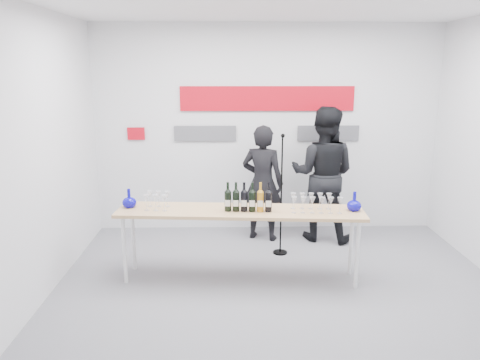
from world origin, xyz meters
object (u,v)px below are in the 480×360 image
(presenter_right, at_px, (323,174))
(tasting_table, at_px, (240,215))
(presenter_left, at_px, (263,183))
(mic_stand, at_px, (281,218))

(presenter_right, bearing_deg, tasting_table, 66.78)
(tasting_table, distance_m, presenter_right, 1.75)
(tasting_table, height_order, presenter_left, presenter_left)
(presenter_left, height_order, presenter_right, presenter_right)
(tasting_table, bearing_deg, mic_stand, 57.60)
(presenter_left, bearing_deg, presenter_right, -161.10)
(tasting_table, relative_size, mic_stand, 1.76)
(tasting_table, xyz_separation_m, presenter_right, (1.18, 1.28, 0.17))
(presenter_left, xyz_separation_m, presenter_right, (0.84, -0.02, 0.12))
(tasting_table, bearing_deg, presenter_left, 79.44)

